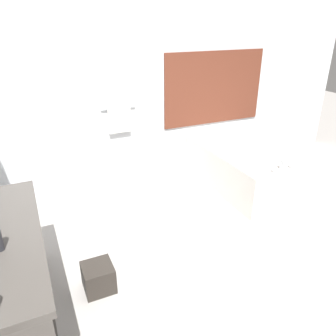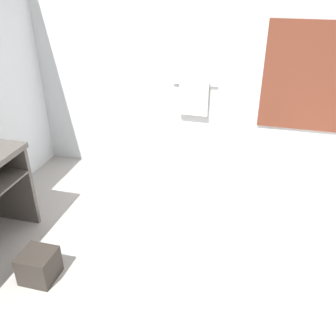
% 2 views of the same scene
% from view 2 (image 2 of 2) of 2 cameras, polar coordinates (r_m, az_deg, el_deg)
% --- Properties ---
extents(ground_plane, '(16.00, 16.00, 0.00)m').
position_cam_2_polar(ground_plane, '(2.92, 0.62, -22.58)').
color(ground_plane, '#A8A39E').
rests_on(ground_plane, ground).
extents(wall_back_with_blinds, '(7.40, 0.13, 2.70)m').
position_cam_2_polar(wall_back_with_blinds, '(4.13, 9.20, 15.33)').
color(wall_back_with_blinds, silver).
rests_on(wall_back_with_blinds, ground_plane).
extents(waste_bin, '(0.27, 0.27, 0.25)m').
position_cam_2_polar(waste_bin, '(3.30, -19.06, -13.88)').
color(waste_bin, '#2D2823').
rests_on(waste_bin, ground_plane).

